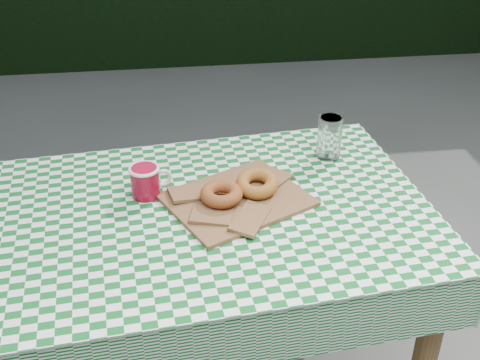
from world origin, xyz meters
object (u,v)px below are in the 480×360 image
table (211,323)px  drinking_glass (329,137)px  paper_bag (237,199)px  coffee_mug (145,182)px

table → drinking_glass: 0.62m
paper_bag → coffee_mug: size_ratio=2.25×
coffee_mug → drinking_glass: (0.51, 0.14, 0.02)m
table → paper_bag: 0.40m
paper_bag → drinking_glass: drinking_glass is taller
table → coffee_mug: (-0.15, 0.09, 0.42)m
table → coffee_mug: bearing=143.5°
paper_bag → drinking_glass: (0.29, 0.20, 0.05)m
coffee_mug → drinking_glass: 0.53m
paper_bag → drinking_glass: bearing=34.6°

